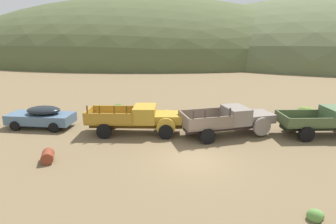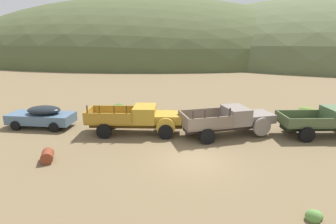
{
  "view_description": "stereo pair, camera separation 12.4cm",
  "coord_description": "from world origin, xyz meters",
  "views": [
    {
      "loc": [
        -0.61,
        -13.37,
        6.38
      ],
      "look_at": [
        -1.7,
        4.89,
        1.22
      ],
      "focal_mm": 29.06,
      "sensor_mm": 36.0,
      "label": 1
    },
    {
      "loc": [
        -0.49,
        -13.36,
        6.38
      ],
      "look_at": [
        -1.7,
        4.89,
        1.22
      ],
      "focal_mm": 29.06,
      "sensor_mm": 36.0,
      "label": 2
    }
  ],
  "objects": [
    {
      "name": "ground_plane",
      "position": [
        0.0,
        0.0,
        0.0
      ],
      "size": [
        300.0,
        300.0,
        0.0
      ],
      "primitive_type": "plane",
      "color": "brown"
    },
    {
      "name": "bush_front_left",
      "position": [
        9.36,
        8.34,
        0.29
      ],
      "size": [
        1.52,
        1.26,
        1.09
      ],
      "color": "olive",
      "rests_on": "ground"
    },
    {
      "name": "truck_mustard",
      "position": [
        -3.3,
        3.85,
        1.0
      ],
      "size": [
        6.56,
        2.52,
        2.16
      ],
      "rotation": [
        0.0,
        0.0,
        0.03
      ],
      "color": "#593D12",
      "rests_on": "ground"
    },
    {
      "name": "car_chalk_blue",
      "position": [
        -10.93,
        4.62,
        0.82
      ],
      "size": [
        4.93,
        2.2,
        1.57
      ],
      "rotation": [
        0.0,
        0.0,
        3.08
      ],
      "color": "slate",
      "rests_on": "ground"
    },
    {
      "name": "truck_weathered_green",
      "position": [
        9.22,
        4.18,
        0.99
      ],
      "size": [
        6.28,
        2.78,
        1.89
      ],
      "rotation": [
        0.0,
        0.0,
        0.1
      ],
      "color": "#232B1B",
      "rests_on": "ground"
    },
    {
      "name": "hill_far_right",
      "position": [
        -12.18,
        64.79,
        0.0
      ],
      "size": [
        104.25,
        62.76,
        32.44
      ],
      "primitive_type": "ellipsoid",
      "color": "#4C5633",
      "rests_on": "ground"
    },
    {
      "name": "hill_far_left",
      "position": [
        39.74,
        72.92,
        0.0
      ],
      "size": [
        102.77,
        88.6,
        33.61
      ],
      "primitive_type": "ellipsoid",
      "color": "#56603D",
      "rests_on": "ground"
    },
    {
      "name": "truck_primer_gray",
      "position": [
        2.66,
        3.95,
        1.02
      ],
      "size": [
        6.45,
        3.89,
        2.16
      ],
      "rotation": [
        0.0,
        0.0,
        0.32
      ],
      "color": "#3D322D",
      "rests_on": "ground"
    },
    {
      "name": "oil_drum_tipped",
      "position": [
        -7.66,
        -0.76,
        0.31
      ],
      "size": [
        0.9,
        1.05,
        0.62
      ],
      "color": "brown",
      "rests_on": "ground"
    },
    {
      "name": "bush_between_trucks",
      "position": [
        -6.27,
        9.14,
        0.23
      ],
      "size": [
        1.16,
        1.05,
        0.89
      ],
      "color": "#3D702D",
      "rests_on": "ground"
    },
    {
      "name": "bush_lone_scrub",
      "position": [
        4.17,
        10.49,
        0.11
      ],
      "size": [
        0.68,
        0.62,
        0.45
      ],
      "color": "olive",
      "rests_on": "ground"
    },
    {
      "name": "bush_front_right",
      "position": [
        4.2,
        -4.67,
        0.13
      ],
      "size": [
        0.67,
        0.59,
        0.53
      ],
      "color": "#5B8E42",
      "rests_on": "ground"
    }
  ]
}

